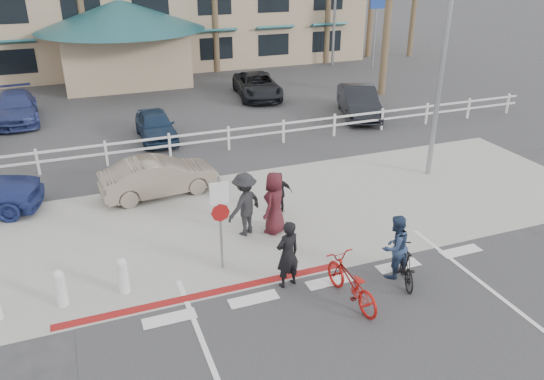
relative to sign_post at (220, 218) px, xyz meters
name	(u,v)px	position (x,y,z in m)	size (l,w,h in m)	color
ground	(341,295)	(2.30, -2.20, -1.45)	(140.00, 140.00, 0.00)	#333335
bike_path	(386,349)	(2.30, -4.20, -1.45)	(12.00, 16.00, 0.01)	#333335
sidewalk_plaza	(273,214)	(2.30, 2.30, -1.44)	(22.00, 7.00, 0.01)	gray
cross_street	(234,169)	(2.30, 6.30, -1.45)	(40.00, 5.00, 0.01)	#333335
parking_lot	(180,104)	(2.30, 15.80, -1.45)	(50.00, 16.00, 0.01)	#333335
curb_red	(206,294)	(-0.70, -1.00, -1.44)	(7.00, 0.25, 0.02)	maroon
rail_fence	(231,138)	(2.80, 8.30, -0.95)	(29.40, 0.16, 1.00)	silver
sign_post	(220,218)	(0.00, 0.00, 0.00)	(0.50, 0.10, 2.90)	gray
bollard_0	(123,276)	(-2.50, -0.20, -0.97)	(0.26, 0.26, 0.95)	silver
bollard_1	(60,288)	(-3.90, -0.20, -0.97)	(0.26, 0.26, 0.95)	silver
streetlight_0	(445,49)	(8.80, 3.30, 3.05)	(0.60, 2.00, 9.00)	gray
info_sign	(375,26)	(16.30, 19.80, 1.35)	(1.20, 0.16, 5.60)	navy
bike_red	(351,282)	(2.39, -2.47, -0.92)	(0.70, 2.01, 1.06)	#9C110D
rider_red	(288,254)	(1.27, -1.33, -0.57)	(0.64, 0.42, 1.76)	black
bike_black	(404,264)	(4.01, -2.21, -0.96)	(0.46, 1.62, 0.97)	black
rider_black	(395,247)	(3.91, -1.90, -0.61)	(0.82, 0.64, 1.68)	navy
pedestrian_a	(245,204)	(1.12, 1.48, -0.50)	(1.22, 0.70, 1.89)	black
pedestrian_child	(280,193)	(2.57, 2.40, -0.79)	(0.78, 0.32, 1.33)	black
pedestrian_b	(274,203)	(1.96, 1.28, -0.52)	(0.91, 0.59, 1.86)	#43151C
car_white_sedan	(159,177)	(-0.68, 5.06, -0.81)	(1.35, 3.87, 1.27)	gray
lot_car_2	(156,125)	(0.17, 10.68, -0.83)	(1.47, 3.66, 1.25)	#162A45
lot_car_3	(359,102)	(9.96, 10.53, -0.72)	(1.55, 4.44, 1.46)	black
lot_car_4	(16,107)	(-5.51, 15.70, -0.79)	(1.86, 4.56, 1.32)	navy
lot_car_5	(257,85)	(6.59, 15.72, -0.80)	(2.15, 4.67, 1.30)	black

